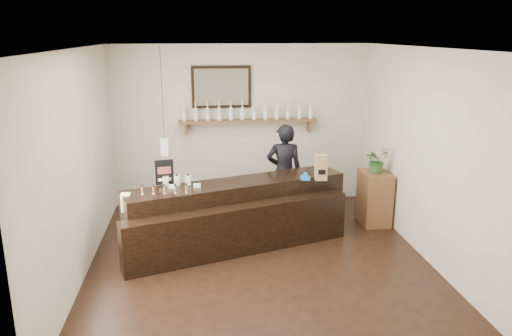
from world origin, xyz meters
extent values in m
plane|color=black|center=(0.00, 0.00, 0.00)|extent=(5.00, 5.00, 0.00)
plane|color=beige|center=(0.00, 2.50, 1.40)|extent=(4.50, 0.00, 4.50)
plane|color=beige|center=(0.00, -2.50, 1.40)|extent=(4.50, 0.00, 4.50)
plane|color=beige|center=(-2.25, 0.00, 1.40)|extent=(0.00, 5.00, 5.00)
plane|color=beige|center=(2.25, 0.00, 1.40)|extent=(0.00, 5.00, 5.00)
plane|color=white|center=(0.00, 0.00, 2.80)|extent=(5.00, 5.00, 0.00)
cube|color=brown|center=(0.10, 2.37, 1.50)|extent=(2.40, 0.25, 0.04)
cube|color=brown|center=(-0.98, 2.40, 1.38)|extent=(0.04, 0.20, 0.20)
cube|color=brown|center=(1.18, 2.40, 1.38)|extent=(0.04, 0.20, 0.20)
cube|color=black|center=(-0.35, 2.47, 2.08)|extent=(1.02, 0.04, 0.72)
cube|color=#443B2C|center=(-0.35, 2.44, 2.08)|extent=(0.92, 0.01, 0.62)
cube|color=white|center=(-1.30, 1.60, 1.25)|extent=(0.12, 0.12, 0.28)
cylinder|color=black|center=(-1.30, 1.60, 2.09)|extent=(0.01, 0.01, 1.41)
cylinder|color=beige|center=(-1.00, 2.37, 1.62)|extent=(0.07, 0.07, 0.20)
cone|color=beige|center=(-1.00, 2.37, 1.75)|extent=(0.07, 0.07, 0.05)
cylinder|color=beige|center=(-1.00, 2.37, 1.81)|extent=(0.02, 0.02, 0.07)
cylinder|color=gold|center=(-1.00, 2.37, 1.86)|extent=(0.03, 0.03, 0.02)
cylinder|color=white|center=(-1.00, 2.37, 1.60)|extent=(0.07, 0.07, 0.09)
cylinder|color=beige|center=(-0.80, 2.37, 1.62)|extent=(0.07, 0.07, 0.20)
cone|color=beige|center=(-0.80, 2.37, 1.75)|extent=(0.07, 0.07, 0.05)
cylinder|color=beige|center=(-0.80, 2.37, 1.81)|extent=(0.02, 0.02, 0.07)
cylinder|color=gold|center=(-0.80, 2.37, 1.86)|extent=(0.03, 0.03, 0.02)
cylinder|color=white|center=(-0.80, 2.37, 1.60)|extent=(0.07, 0.07, 0.09)
cylinder|color=beige|center=(-0.60, 2.37, 1.62)|extent=(0.07, 0.07, 0.20)
cone|color=beige|center=(-0.60, 2.37, 1.75)|extent=(0.07, 0.07, 0.05)
cylinder|color=beige|center=(-0.60, 2.37, 1.81)|extent=(0.02, 0.02, 0.07)
cylinder|color=gold|center=(-0.60, 2.37, 1.86)|extent=(0.03, 0.03, 0.02)
cylinder|color=white|center=(-0.60, 2.37, 1.60)|extent=(0.07, 0.07, 0.09)
cylinder|color=beige|center=(-0.40, 2.37, 1.62)|extent=(0.07, 0.07, 0.20)
cone|color=beige|center=(-0.40, 2.37, 1.75)|extent=(0.07, 0.07, 0.05)
cylinder|color=beige|center=(-0.40, 2.37, 1.81)|extent=(0.02, 0.02, 0.07)
cylinder|color=gold|center=(-0.40, 2.37, 1.86)|extent=(0.03, 0.03, 0.02)
cylinder|color=white|center=(-0.40, 2.37, 1.60)|extent=(0.07, 0.07, 0.09)
cylinder|color=beige|center=(-0.20, 2.37, 1.62)|extent=(0.07, 0.07, 0.20)
cone|color=beige|center=(-0.20, 2.37, 1.75)|extent=(0.07, 0.07, 0.05)
cylinder|color=beige|center=(-0.20, 2.37, 1.81)|extent=(0.02, 0.02, 0.07)
cylinder|color=gold|center=(-0.20, 2.37, 1.86)|extent=(0.03, 0.03, 0.02)
cylinder|color=white|center=(-0.20, 2.37, 1.60)|extent=(0.07, 0.07, 0.09)
cylinder|color=beige|center=(0.00, 2.37, 1.62)|extent=(0.07, 0.07, 0.20)
cone|color=beige|center=(0.00, 2.37, 1.75)|extent=(0.07, 0.07, 0.05)
cylinder|color=beige|center=(0.00, 2.37, 1.81)|extent=(0.02, 0.02, 0.07)
cylinder|color=gold|center=(0.00, 2.37, 1.86)|extent=(0.03, 0.03, 0.02)
cylinder|color=white|center=(0.00, 2.37, 1.60)|extent=(0.07, 0.07, 0.09)
cylinder|color=beige|center=(0.20, 2.37, 1.62)|extent=(0.07, 0.07, 0.20)
cone|color=beige|center=(0.20, 2.37, 1.75)|extent=(0.07, 0.07, 0.05)
cylinder|color=beige|center=(0.20, 2.37, 1.81)|extent=(0.02, 0.02, 0.07)
cylinder|color=gold|center=(0.20, 2.37, 1.86)|extent=(0.03, 0.03, 0.02)
cylinder|color=white|center=(0.20, 2.37, 1.60)|extent=(0.07, 0.07, 0.09)
cylinder|color=beige|center=(0.40, 2.37, 1.62)|extent=(0.07, 0.07, 0.20)
cone|color=beige|center=(0.40, 2.37, 1.75)|extent=(0.07, 0.07, 0.05)
cylinder|color=beige|center=(0.40, 2.37, 1.81)|extent=(0.02, 0.02, 0.07)
cylinder|color=gold|center=(0.40, 2.37, 1.86)|extent=(0.03, 0.03, 0.02)
cylinder|color=white|center=(0.40, 2.37, 1.60)|extent=(0.07, 0.07, 0.09)
cylinder|color=beige|center=(0.60, 2.37, 1.62)|extent=(0.07, 0.07, 0.20)
cone|color=beige|center=(0.60, 2.37, 1.75)|extent=(0.07, 0.07, 0.05)
cylinder|color=beige|center=(0.60, 2.37, 1.81)|extent=(0.02, 0.02, 0.07)
cylinder|color=gold|center=(0.60, 2.37, 1.86)|extent=(0.03, 0.03, 0.02)
cylinder|color=white|center=(0.60, 2.37, 1.60)|extent=(0.07, 0.07, 0.09)
cylinder|color=beige|center=(0.80, 2.37, 1.62)|extent=(0.07, 0.07, 0.20)
cone|color=beige|center=(0.80, 2.37, 1.75)|extent=(0.07, 0.07, 0.05)
cylinder|color=beige|center=(0.80, 2.37, 1.81)|extent=(0.02, 0.02, 0.07)
cylinder|color=gold|center=(0.80, 2.37, 1.86)|extent=(0.03, 0.03, 0.02)
cylinder|color=white|center=(0.80, 2.37, 1.60)|extent=(0.07, 0.07, 0.09)
cylinder|color=beige|center=(1.00, 2.37, 1.62)|extent=(0.07, 0.07, 0.20)
cone|color=beige|center=(1.00, 2.37, 1.75)|extent=(0.07, 0.07, 0.05)
cylinder|color=beige|center=(1.00, 2.37, 1.81)|extent=(0.02, 0.02, 0.07)
cylinder|color=gold|center=(1.00, 2.37, 1.86)|extent=(0.03, 0.03, 0.02)
cylinder|color=white|center=(1.00, 2.37, 1.60)|extent=(0.07, 0.07, 0.09)
cylinder|color=beige|center=(1.20, 2.37, 1.62)|extent=(0.07, 0.07, 0.20)
cone|color=beige|center=(1.20, 2.37, 1.75)|extent=(0.07, 0.07, 0.05)
cylinder|color=beige|center=(1.20, 2.37, 1.81)|extent=(0.02, 0.02, 0.07)
cylinder|color=gold|center=(1.20, 2.37, 1.86)|extent=(0.03, 0.03, 0.02)
cylinder|color=white|center=(1.20, 2.37, 1.60)|extent=(0.07, 0.07, 0.09)
cube|color=black|center=(-0.23, 0.70, 0.46)|extent=(3.28, 1.57, 0.91)
cube|color=black|center=(-0.23, 0.27, 0.35)|extent=(3.19, 1.29, 0.69)
cube|color=white|center=(-1.15, 0.49, 0.94)|extent=(0.10, 0.04, 0.05)
cube|color=white|center=(-0.81, 0.49, 0.94)|extent=(0.10, 0.04, 0.05)
cube|color=#F8F298|center=(-1.75, 0.27, 0.75)|extent=(0.12, 0.12, 0.12)
cube|color=#F8F298|center=(-1.75, 0.27, 0.87)|extent=(0.12, 0.12, 0.12)
cube|color=beige|center=(-1.24, 0.65, 0.97)|extent=(0.08, 0.08, 0.13)
cube|color=#D5A7A5|center=(-1.24, 0.61, 0.97)|extent=(0.07, 0.00, 0.06)
cylinder|color=black|center=(-1.24, 0.65, 1.05)|extent=(0.02, 0.02, 0.03)
cube|color=beige|center=(-1.09, 0.65, 0.97)|extent=(0.08, 0.08, 0.13)
cube|color=#D5A7A5|center=(-1.09, 0.61, 0.97)|extent=(0.07, 0.00, 0.06)
cylinder|color=black|center=(-1.09, 0.65, 1.05)|extent=(0.02, 0.02, 0.03)
cube|color=beige|center=(-0.93, 0.65, 0.97)|extent=(0.08, 0.08, 0.13)
cube|color=#D5A7A5|center=(-0.93, 0.61, 0.97)|extent=(0.07, 0.00, 0.06)
cylinder|color=black|center=(-0.93, 0.65, 1.05)|extent=(0.02, 0.02, 0.03)
cylinder|color=#A25C36|center=(-1.53, 0.27, 0.79)|extent=(0.07, 0.07, 0.20)
cone|color=#A25C36|center=(-1.53, 0.27, 0.92)|extent=(0.07, 0.07, 0.05)
cylinder|color=#A25C36|center=(-1.53, 0.27, 0.98)|extent=(0.02, 0.02, 0.07)
cylinder|color=black|center=(-1.53, 0.27, 1.03)|extent=(0.03, 0.03, 0.02)
cylinder|color=white|center=(-1.53, 0.27, 0.77)|extent=(0.07, 0.07, 0.09)
cylinder|color=#A25C36|center=(-1.39, 0.27, 0.79)|extent=(0.07, 0.07, 0.20)
cone|color=#A25C36|center=(-1.39, 0.27, 0.92)|extent=(0.07, 0.07, 0.05)
cylinder|color=#A25C36|center=(-1.39, 0.27, 0.98)|extent=(0.02, 0.02, 0.07)
cylinder|color=black|center=(-1.39, 0.27, 1.03)|extent=(0.03, 0.03, 0.02)
cylinder|color=white|center=(-1.39, 0.27, 0.77)|extent=(0.07, 0.07, 0.09)
cylinder|color=#A25C36|center=(-1.24, 0.27, 0.79)|extent=(0.07, 0.07, 0.20)
cone|color=#A25C36|center=(-1.24, 0.27, 0.92)|extent=(0.07, 0.07, 0.05)
cylinder|color=#A25C36|center=(-1.24, 0.27, 0.98)|extent=(0.02, 0.02, 0.07)
cylinder|color=black|center=(-1.24, 0.27, 1.03)|extent=(0.03, 0.03, 0.02)
cylinder|color=white|center=(-1.24, 0.27, 0.77)|extent=(0.07, 0.07, 0.09)
cylinder|color=#A25C36|center=(-1.10, 0.27, 0.79)|extent=(0.07, 0.07, 0.20)
cone|color=#A25C36|center=(-1.10, 0.27, 0.92)|extent=(0.07, 0.07, 0.05)
cylinder|color=#A25C36|center=(-1.10, 0.27, 0.98)|extent=(0.02, 0.02, 0.07)
cylinder|color=black|center=(-1.10, 0.27, 1.03)|extent=(0.03, 0.03, 0.02)
cylinder|color=white|center=(-1.10, 0.27, 0.77)|extent=(0.07, 0.07, 0.09)
cylinder|color=#A25C36|center=(-0.95, 0.27, 0.79)|extent=(0.07, 0.07, 0.20)
cone|color=#A25C36|center=(-0.95, 0.27, 0.92)|extent=(0.07, 0.07, 0.05)
cylinder|color=#A25C36|center=(-0.95, 0.27, 0.98)|extent=(0.02, 0.02, 0.07)
cylinder|color=black|center=(-0.95, 0.27, 1.03)|extent=(0.03, 0.03, 0.02)
cylinder|color=white|center=(-0.95, 0.27, 0.77)|extent=(0.07, 0.07, 0.09)
cube|color=black|center=(-1.26, 0.69, 1.09)|extent=(0.25, 0.07, 0.36)
cube|color=brown|center=(-1.26, 0.67, 1.12)|extent=(0.18, 0.04, 0.10)
cube|color=white|center=(-1.26, 0.67, 0.99)|extent=(0.18, 0.04, 0.04)
cube|color=#9A7A4A|center=(0.98, 0.65, 1.10)|extent=(0.18, 0.14, 0.37)
cube|color=black|center=(0.98, 0.59, 1.04)|extent=(0.11, 0.01, 0.07)
cube|color=blue|center=(0.75, 0.66, 0.94)|extent=(0.15, 0.10, 0.06)
cylinder|color=blue|center=(0.75, 0.66, 0.99)|extent=(0.08, 0.05, 0.07)
cube|color=brown|center=(2.00, 1.16, 0.42)|extent=(0.43, 0.59, 0.85)
imported|color=#2C6227|center=(2.00, 1.16, 1.05)|extent=(0.46, 0.44, 0.41)
imported|color=black|center=(0.60, 1.55, 0.89)|extent=(0.68, 0.47, 1.79)
camera|label=1|loc=(-0.78, -6.14, 2.99)|focal=35.00mm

